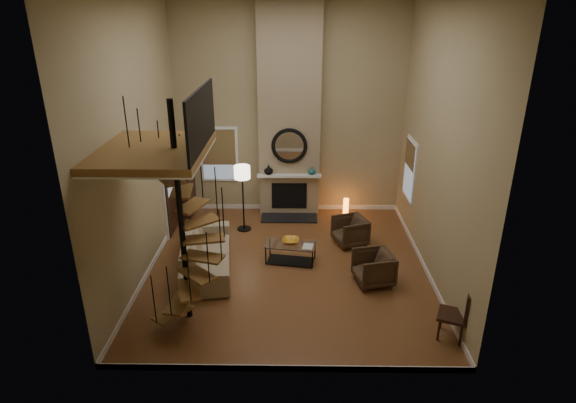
{
  "coord_description": "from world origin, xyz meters",
  "views": [
    {
      "loc": [
        0.13,
        -9.21,
        5.39
      ],
      "look_at": [
        0.0,
        0.4,
        1.4
      ],
      "focal_mm": 29.94,
      "sensor_mm": 36.0,
      "label": 1
    }
  ],
  "objects_px": {
    "armchair_near": "(353,230)",
    "accent_lamp": "(346,208)",
    "hutch": "(185,182)",
    "armchair_far": "(377,267)",
    "side_chair": "(458,312)",
    "sofa": "(206,252)",
    "coffee_table": "(291,251)",
    "floor_lamp": "(242,177)"
  },
  "relations": [
    {
      "from": "coffee_table",
      "to": "accent_lamp",
      "type": "relative_size",
      "value": 2.32
    },
    {
      "from": "coffee_table",
      "to": "accent_lamp",
      "type": "height_order",
      "value": "accent_lamp"
    },
    {
      "from": "sofa",
      "to": "floor_lamp",
      "type": "bearing_deg",
      "value": -25.28
    },
    {
      "from": "floor_lamp",
      "to": "accent_lamp",
      "type": "relative_size",
      "value": 3.3
    },
    {
      "from": "hutch",
      "to": "armchair_near",
      "type": "relative_size",
      "value": 2.43
    },
    {
      "from": "hutch",
      "to": "side_chair",
      "type": "relative_size",
      "value": 1.77
    },
    {
      "from": "accent_lamp",
      "to": "sofa",
      "type": "bearing_deg",
      "value": -139.7
    },
    {
      "from": "armchair_near",
      "to": "coffee_table",
      "type": "xyz_separation_m",
      "value": [
        -1.48,
        -0.91,
        -0.07
      ]
    },
    {
      "from": "armchair_near",
      "to": "coffee_table",
      "type": "distance_m",
      "value": 1.74
    },
    {
      "from": "armchair_near",
      "to": "accent_lamp",
      "type": "bearing_deg",
      "value": 159.76
    },
    {
      "from": "sofa",
      "to": "accent_lamp",
      "type": "xyz_separation_m",
      "value": [
        3.31,
        2.81,
        -0.15
      ]
    },
    {
      "from": "coffee_table",
      "to": "accent_lamp",
      "type": "bearing_deg",
      "value": 59.65
    },
    {
      "from": "accent_lamp",
      "to": "armchair_near",
      "type": "bearing_deg",
      "value": -89.95
    },
    {
      "from": "armchair_far",
      "to": "accent_lamp",
      "type": "relative_size",
      "value": 1.45
    },
    {
      "from": "armchair_far",
      "to": "coffee_table",
      "type": "bearing_deg",
      "value": -127.56
    },
    {
      "from": "hutch",
      "to": "coffee_table",
      "type": "height_order",
      "value": "hutch"
    },
    {
      "from": "armchair_near",
      "to": "armchair_far",
      "type": "bearing_deg",
      "value": -10.4
    },
    {
      "from": "armchair_near",
      "to": "coffee_table",
      "type": "height_order",
      "value": "armchair_near"
    },
    {
      "from": "hutch",
      "to": "coffee_table",
      "type": "bearing_deg",
      "value": -41.72
    },
    {
      "from": "sofa",
      "to": "armchair_near",
      "type": "bearing_deg",
      "value": -77.62
    },
    {
      "from": "armchair_near",
      "to": "floor_lamp",
      "type": "distance_m",
      "value": 2.98
    },
    {
      "from": "sofa",
      "to": "side_chair",
      "type": "height_order",
      "value": "side_chair"
    },
    {
      "from": "coffee_table",
      "to": "armchair_far",
      "type": "bearing_deg",
      "value": -25.03
    },
    {
      "from": "hutch",
      "to": "armchair_far",
      "type": "relative_size",
      "value": 2.36
    },
    {
      "from": "sofa",
      "to": "floor_lamp",
      "type": "relative_size",
      "value": 1.49
    },
    {
      "from": "armchair_near",
      "to": "accent_lamp",
      "type": "xyz_separation_m",
      "value": [
        -0.0,
        1.61,
        -0.1
      ]
    },
    {
      "from": "armchair_near",
      "to": "accent_lamp",
      "type": "distance_m",
      "value": 1.62
    },
    {
      "from": "floor_lamp",
      "to": "accent_lamp",
      "type": "height_order",
      "value": "floor_lamp"
    },
    {
      "from": "armchair_far",
      "to": "coffee_table",
      "type": "xyz_separation_m",
      "value": [
        -1.78,
        0.83,
        -0.07
      ]
    },
    {
      "from": "side_chair",
      "to": "sofa",
      "type": "bearing_deg",
      "value": 153.73
    },
    {
      "from": "sofa",
      "to": "floor_lamp",
      "type": "xyz_separation_m",
      "value": [
        0.63,
        1.95,
        1.02
      ]
    },
    {
      "from": "side_chair",
      "to": "floor_lamp",
      "type": "bearing_deg",
      "value": 133.7
    },
    {
      "from": "armchair_near",
      "to": "side_chair",
      "type": "bearing_deg",
      "value": 1.4
    },
    {
      "from": "armchair_far",
      "to": "side_chair",
      "type": "bearing_deg",
      "value": 19.09
    },
    {
      "from": "armchair_near",
      "to": "side_chair",
      "type": "height_order",
      "value": "side_chair"
    },
    {
      "from": "floor_lamp",
      "to": "sofa",
      "type": "bearing_deg",
      "value": -107.85
    },
    {
      "from": "sofa",
      "to": "coffee_table",
      "type": "distance_m",
      "value": 1.86
    },
    {
      "from": "sofa",
      "to": "coffee_table",
      "type": "xyz_separation_m",
      "value": [
        1.83,
        0.29,
        -0.11
      ]
    },
    {
      "from": "sofa",
      "to": "floor_lamp",
      "type": "height_order",
      "value": "floor_lamp"
    },
    {
      "from": "accent_lamp",
      "to": "armchair_far",
      "type": "bearing_deg",
      "value": -84.81
    },
    {
      "from": "armchair_near",
      "to": "floor_lamp",
      "type": "relative_size",
      "value": 0.43
    },
    {
      "from": "armchair_near",
      "to": "armchair_far",
      "type": "distance_m",
      "value": 1.76
    }
  ]
}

